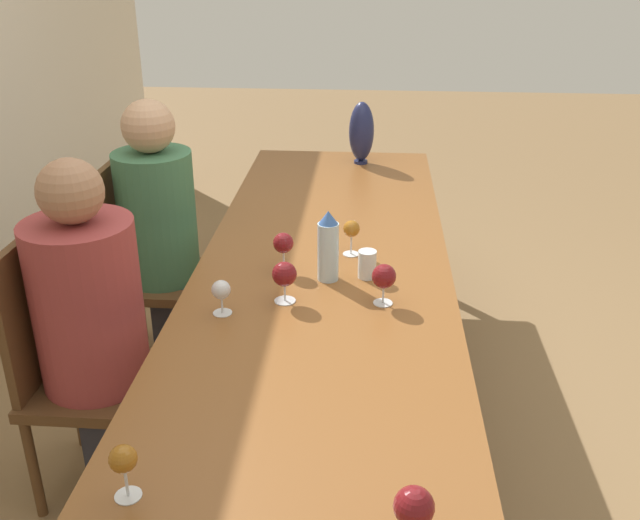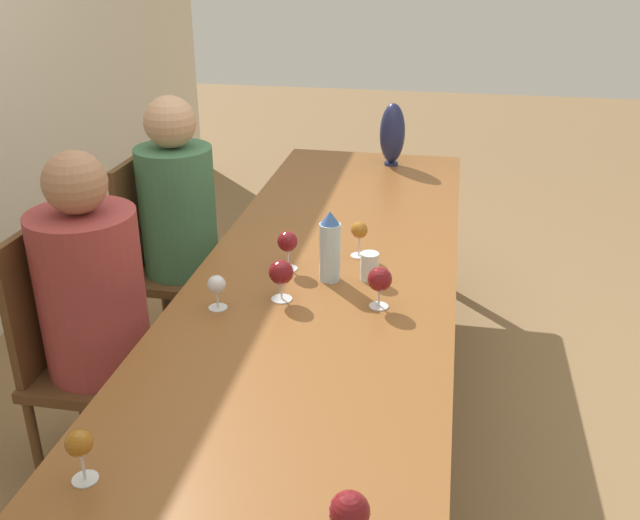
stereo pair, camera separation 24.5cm
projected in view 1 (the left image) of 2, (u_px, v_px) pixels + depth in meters
The scene contains 16 objects.
ground_plane at pixel (323, 428), 2.92m from camera, with size 14.00×14.00×0.00m, color olive.
dining_table at pixel (323, 283), 2.64m from camera, with size 3.11×0.94×0.73m.
water_bottle at pixel (328, 247), 2.49m from camera, with size 0.07×0.07×0.26m.
water_tumbler at pixel (367, 264), 2.54m from camera, with size 0.07×0.07×0.10m.
vase at pixel (361, 132), 3.76m from camera, with size 0.13×0.13×0.33m.
wine_glass_0 at pixel (351, 230), 2.70m from camera, with size 0.06×0.06×0.14m.
wine_glass_1 at pixel (221, 291), 2.28m from camera, with size 0.06×0.06×0.12m.
wine_glass_2 at pixel (384, 277), 2.33m from camera, with size 0.08×0.08×0.14m.
wine_glass_3 at pixel (123, 461), 1.52m from camera, with size 0.06×0.06×0.13m.
wine_glass_4 at pixel (284, 275), 2.35m from camera, with size 0.08×0.08×0.14m.
wine_glass_5 at pixel (414, 507), 1.40m from camera, with size 0.08×0.08×0.14m.
wine_glass_6 at pixel (283, 244), 2.56m from camera, with size 0.08×0.08×0.15m.
chair_near at pixel (75, 364), 2.45m from camera, with size 0.44×0.44×0.96m.
chair_far at pixel (146, 265), 3.18m from camera, with size 0.44×0.44×0.96m.
person_near at pixel (95, 326), 2.38m from camera, with size 0.36×0.36×1.23m.
person_far at pixel (162, 231), 3.11m from camera, with size 0.33×0.33×1.24m.
Camera 1 is at (-2.36, -0.17, 1.85)m, focal length 40.00 mm.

